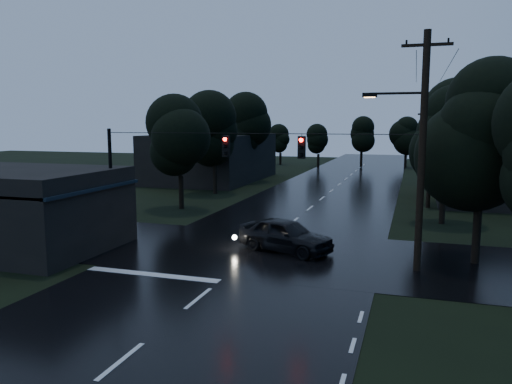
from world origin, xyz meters
The scene contains 17 objects.
ground centered at (0.00, 0.00, 0.00)m, with size 160.00×160.00×0.00m, color black.
main_road centered at (0.00, 30.00, 0.00)m, with size 12.00×120.00×0.02m, color black.
cross_street centered at (0.00, 12.00, 0.00)m, with size 60.00×9.00×0.02m, color black.
building_far_right centered at (14.00, 34.00, 2.20)m, with size 10.00×14.00×4.40m, color black.
building_far_left centered at (-14.00, 40.00, 2.50)m, with size 10.00×16.00×5.00m, color black.
utility_pole_main centered at (7.41, 11.00, 5.26)m, with size 3.50×0.30×10.00m.
utility_pole_far centered at (8.30, 28.00, 3.88)m, with size 2.00×0.30×7.50m.
anchor_pole_left centered at (-7.50, 11.00, 3.00)m, with size 0.18×0.18×6.00m, color black.
span_signals centered at (0.56, 10.99, 5.24)m, with size 15.00×0.37×1.12m.
tree_corner_near centered at (10.00, 13.00, 5.99)m, with size 4.48×4.48×9.44m.
tree_left_a centered at (-9.00, 22.00, 5.24)m, with size 3.92×3.92×8.26m.
tree_left_b centered at (-9.60, 30.00, 5.62)m, with size 4.20×4.20×8.85m.
tree_left_c centered at (-10.20, 40.00, 5.99)m, with size 4.48×4.48×9.44m.
tree_right_a centered at (9.00, 22.00, 5.62)m, with size 4.20×4.20×8.85m.
tree_right_b centered at (9.60, 30.00, 5.99)m, with size 4.48×4.48×9.44m.
tree_right_c centered at (10.20, 40.00, 6.37)m, with size 4.76×4.76×10.03m.
car centered at (1.32, 12.44, 0.82)m, with size 1.95×4.84×1.65m, color black.
Camera 1 is at (7.21, -10.80, 6.30)m, focal length 35.00 mm.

